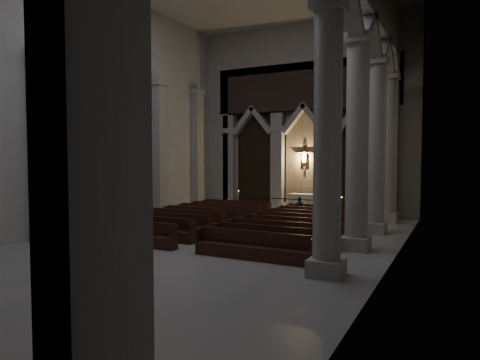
{
  "coord_description": "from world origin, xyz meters",
  "views": [
    {
      "loc": [
        8.94,
        -14.73,
        3.48
      ],
      "look_at": [
        -0.2,
        3.0,
        2.44
      ],
      "focal_mm": 32.0,
      "sensor_mm": 36.0,
      "label": 1
    }
  ],
  "objects_px": {
    "candle_stand_left": "(239,207)",
    "worshipper": "(300,210)",
    "altar_rail": "(292,204)",
    "candle_stand_right": "(341,213)",
    "altar": "(306,202)",
    "pews": "(242,226)"
  },
  "relations": [
    {
      "from": "altar",
      "to": "candle_stand_right",
      "type": "bearing_deg",
      "value": -32.7
    },
    {
      "from": "altar",
      "to": "worshipper",
      "type": "distance_m",
      "value": 3.9
    },
    {
      "from": "worshipper",
      "to": "altar_rail",
      "type": "bearing_deg",
      "value": 105.25
    },
    {
      "from": "altar",
      "to": "worshipper",
      "type": "xyz_separation_m",
      "value": [
        0.92,
        -3.79,
        -0.0
      ]
    },
    {
      "from": "altar",
      "to": "worshipper",
      "type": "height_order",
      "value": "worshipper"
    },
    {
      "from": "pews",
      "to": "altar",
      "type": "bearing_deg",
      "value": 87.37
    },
    {
      "from": "pews",
      "to": "altar_rail",
      "type": "bearing_deg",
      "value": 90.0
    },
    {
      "from": "altar_rail",
      "to": "worshipper",
      "type": "height_order",
      "value": "worshipper"
    },
    {
      "from": "altar_rail",
      "to": "worshipper",
      "type": "bearing_deg",
      "value": -60.23
    },
    {
      "from": "altar_rail",
      "to": "candle_stand_left",
      "type": "relative_size",
      "value": 3.72
    },
    {
      "from": "candle_stand_left",
      "to": "pews",
      "type": "height_order",
      "value": "candle_stand_left"
    },
    {
      "from": "altar",
      "to": "worshipper",
      "type": "relative_size",
      "value": 1.53
    },
    {
      "from": "altar",
      "to": "candle_stand_left",
      "type": "distance_m",
      "value": 4.25
    },
    {
      "from": "altar_rail",
      "to": "worshipper",
      "type": "xyz_separation_m",
      "value": [
        1.29,
        -2.26,
        -0.02
      ]
    },
    {
      "from": "worshipper",
      "to": "pews",
      "type": "bearing_deg",
      "value": -121.12
    },
    {
      "from": "altar_rail",
      "to": "altar",
      "type": "bearing_deg",
      "value": 76.33
    },
    {
      "from": "candle_stand_left",
      "to": "worshipper",
      "type": "xyz_separation_m",
      "value": [
        4.66,
        -1.81,
        0.29
      ]
    },
    {
      "from": "candle_stand_left",
      "to": "candle_stand_right",
      "type": "height_order",
      "value": "candle_stand_left"
    },
    {
      "from": "altar",
      "to": "candle_stand_left",
      "type": "height_order",
      "value": "candle_stand_left"
    },
    {
      "from": "candle_stand_right",
      "to": "pews",
      "type": "distance_m",
      "value": 7.09
    },
    {
      "from": "pews",
      "to": "worshipper",
      "type": "relative_size",
      "value": 7.17
    },
    {
      "from": "altar_rail",
      "to": "candle_stand_right",
      "type": "relative_size",
      "value": 4.2
    }
  ]
}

